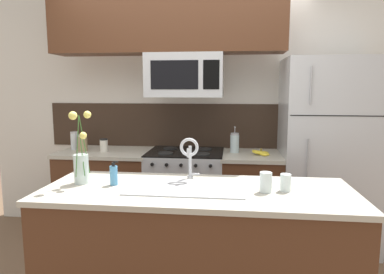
{
  "coord_description": "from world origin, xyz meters",
  "views": [
    {
      "loc": [
        0.46,
        -2.49,
        1.56
      ],
      "look_at": [
        0.14,
        0.27,
        1.16
      ],
      "focal_mm": 32.0,
      "sensor_mm": 36.0,
      "label": 1
    }
  ],
  "objects_px": {
    "storage_jar_medium": "(82,143)",
    "spare_glass": "(286,183)",
    "stove_range": "(186,195)",
    "refrigerator": "(327,154)",
    "storage_jar_tall": "(75,141)",
    "sink_faucet": "(190,153)",
    "flower_vase": "(81,164)",
    "microwave": "(185,76)",
    "french_press": "(235,143)",
    "drinking_glass": "(266,182)",
    "banana_bunch": "(261,153)",
    "dish_soap_bottle": "(114,175)",
    "storage_jar_short": "(104,145)"
  },
  "relations": [
    {
      "from": "refrigerator",
      "to": "flower_vase",
      "type": "bearing_deg",
      "value": -147.54
    },
    {
      "from": "spare_glass",
      "to": "stove_range",
      "type": "bearing_deg",
      "value": 123.07
    },
    {
      "from": "microwave",
      "to": "banana_bunch",
      "type": "xyz_separation_m",
      "value": [
        0.75,
        -0.04,
        -0.75
      ]
    },
    {
      "from": "storage_jar_short",
      "to": "dish_soap_bottle",
      "type": "xyz_separation_m",
      "value": [
        0.53,
        -1.2,
        0.0
      ]
    },
    {
      "from": "storage_jar_short",
      "to": "sink_faucet",
      "type": "xyz_separation_m",
      "value": [
        1.02,
        -1.02,
        0.13
      ]
    },
    {
      "from": "storage_jar_short",
      "to": "drinking_glass",
      "type": "xyz_separation_m",
      "value": [
        1.53,
        -1.25,
        -0.0
      ]
    },
    {
      "from": "flower_vase",
      "to": "drinking_glass",
      "type": "bearing_deg",
      "value": -2.67
    },
    {
      "from": "flower_vase",
      "to": "spare_glass",
      "type": "bearing_deg",
      "value": -0.81
    },
    {
      "from": "microwave",
      "to": "french_press",
      "type": "height_order",
      "value": "microwave"
    },
    {
      "from": "drinking_glass",
      "to": "flower_vase",
      "type": "bearing_deg",
      "value": 177.33
    },
    {
      "from": "dish_soap_bottle",
      "to": "flower_vase",
      "type": "bearing_deg",
      "value": 177.52
    },
    {
      "from": "stove_range",
      "to": "refrigerator",
      "type": "height_order",
      "value": "refrigerator"
    },
    {
      "from": "storage_jar_medium",
      "to": "spare_glass",
      "type": "bearing_deg",
      "value": -32.51
    },
    {
      "from": "stove_range",
      "to": "refrigerator",
      "type": "distance_m",
      "value": 1.47
    },
    {
      "from": "storage_jar_tall",
      "to": "french_press",
      "type": "distance_m",
      "value": 1.69
    },
    {
      "from": "sink_faucet",
      "to": "spare_glass",
      "type": "relative_size",
      "value": 2.78
    },
    {
      "from": "stove_range",
      "to": "drinking_glass",
      "type": "height_order",
      "value": "drinking_glass"
    },
    {
      "from": "storage_jar_medium",
      "to": "dish_soap_bottle",
      "type": "xyz_separation_m",
      "value": [
        0.76,
        -1.19,
        -0.02
      ]
    },
    {
      "from": "microwave",
      "to": "french_press",
      "type": "bearing_deg",
      "value": 9.31
    },
    {
      "from": "refrigerator",
      "to": "storage_jar_medium",
      "type": "distance_m",
      "value": 2.48
    },
    {
      "from": "drinking_glass",
      "to": "french_press",
      "type": "bearing_deg",
      "value": 97.87
    },
    {
      "from": "dish_soap_bottle",
      "to": "stove_range",
      "type": "bearing_deg",
      "value": 75.26
    },
    {
      "from": "microwave",
      "to": "banana_bunch",
      "type": "relative_size",
      "value": 3.9
    },
    {
      "from": "banana_bunch",
      "to": "sink_faucet",
      "type": "height_order",
      "value": "sink_faucet"
    },
    {
      "from": "french_press",
      "to": "sink_faucet",
      "type": "height_order",
      "value": "sink_faucet"
    },
    {
      "from": "storage_jar_tall",
      "to": "flower_vase",
      "type": "relative_size",
      "value": 0.38
    },
    {
      "from": "storage_jar_tall",
      "to": "storage_jar_medium",
      "type": "xyz_separation_m",
      "value": [
        0.12,
        -0.07,
        -0.01
      ]
    },
    {
      "from": "sink_faucet",
      "to": "drinking_glass",
      "type": "relative_size",
      "value": 2.39
    },
    {
      "from": "refrigerator",
      "to": "dish_soap_bottle",
      "type": "distance_m",
      "value": 2.12
    },
    {
      "from": "storage_jar_medium",
      "to": "spare_glass",
      "type": "relative_size",
      "value": 1.53
    },
    {
      "from": "stove_range",
      "to": "flower_vase",
      "type": "relative_size",
      "value": 1.86
    },
    {
      "from": "sink_faucet",
      "to": "spare_glass",
      "type": "bearing_deg",
      "value": -16.28
    },
    {
      "from": "flower_vase",
      "to": "storage_jar_short",
      "type": "bearing_deg",
      "value": 104.1
    },
    {
      "from": "storage_jar_tall",
      "to": "flower_vase",
      "type": "bearing_deg",
      "value": -62.78
    },
    {
      "from": "dish_soap_bottle",
      "to": "storage_jar_tall",
      "type": "bearing_deg",
      "value": 124.68
    },
    {
      "from": "dish_soap_bottle",
      "to": "drinking_glass",
      "type": "relative_size",
      "value": 1.29
    },
    {
      "from": "banana_bunch",
      "to": "sink_faucet",
      "type": "bearing_deg",
      "value": -120.4
    },
    {
      "from": "refrigerator",
      "to": "banana_bunch",
      "type": "bearing_deg",
      "value": -172.9
    },
    {
      "from": "storage_jar_tall",
      "to": "storage_jar_short",
      "type": "height_order",
      "value": "storage_jar_tall"
    },
    {
      "from": "drinking_glass",
      "to": "microwave",
      "type": "bearing_deg",
      "value": 118.41
    },
    {
      "from": "flower_vase",
      "to": "microwave",
      "type": "bearing_deg",
      "value": 65.2
    },
    {
      "from": "storage_jar_tall",
      "to": "spare_glass",
      "type": "distance_m",
      "value": 2.38
    },
    {
      "from": "storage_jar_tall",
      "to": "sink_faucet",
      "type": "height_order",
      "value": "sink_faucet"
    },
    {
      "from": "french_press",
      "to": "flower_vase",
      "type": "distance_m",
      "value": 1.65
    },
    {
      "from": "french_press",
      "to": "microwave",
      "type": "bearing_deg",
      "value": -170.69
    },
    {
      "from": "storage_jar_medium",
      "to": "drinking_glass",
      "type": "relative_size",
      "value": 1.32
    },
    {
      "from": "microwave",
      "to": "dish_soap_bottle",
      "type": "xyz_separation_m",
      "value": [
        -0.32,
        -1.21,
        -0.7
      ]
    },
    {
      "from": "flower_vase",
      "to": "banana_bunch",
      "type": "bearing_deg",
      "value": 41.59
    },
    {
      "from": "french_press",
      "to": "drinking_glass",
      "type": "distance_m",
      "value": 1.35
    },
    {
      "from": "stove_range",
      "to": "dish_soap_bottle",
      "type": "relative_size",
      "value": 5.64
    }
  ]
}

